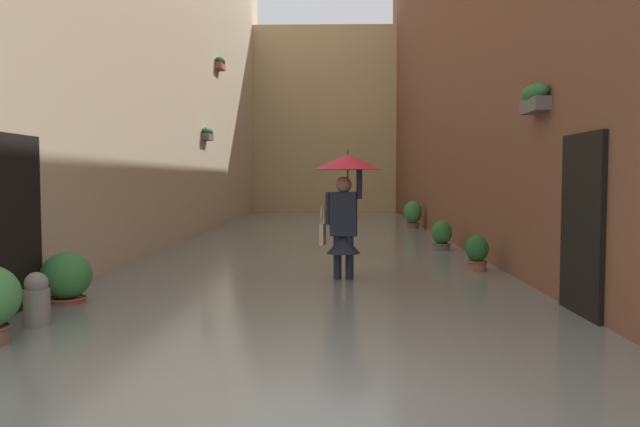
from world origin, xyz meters
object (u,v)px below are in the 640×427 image
potted_plant_far_right (66,283)px  potted_plant_near_left (413,216)px  potted_plant_mid_left (442,239)px  mooring_bollard (37,310)px  potted_plant_far_left (477,257)px  person_wading (345,194)px

potted_plant_far_right → potted_plant_near_left: 12.67m
potted_plant_mid_left → potted_plant_near_left: 5.75m
mooring_bollard → potted_plant_mid_left: bearing=-127.7°
potted_plant_far_right → mooring_bollard: potted_plant_far_right is taller
potted_plant_far_left → potted_plant_mid_left: potted_plant_mid_left is taller
potted_plant_far_left → mooring_bollard: (5.32, 3.90, -0.05)m
potted_plant_near_left → mooring_bollard: 13.65m
potted_plant_far_left → potted_plant_mid_left: size_ratio=0.94×
potted_plant_far_right → person_wading: bearing=-151.6°
potted_plant_mid_left → mooring_bollard: bearing=52.3°
potted_plant_mid_left → mooring_bollard: potted_plant_mid_left is taller
person_wading → potted_plant_far_right: bearing=28.4°
potted_plant_near_left → potted_plant_far_right: bearing=63.9°
person_wading → potted_plant_far_left: 2.55m
person_wading → potted_plant_far_left: (-2.14, -0.90, -1.05)m
potted_plant_far_left → potted_plant_near_left: size_ratio=0.77×
person_wading → potted_plant_near_left: person_wading is taller
potted_plant_far_left → potted_plant_far_right: (5.52, 2.73, 0.02)m
potted_plant_far_left → potted_plant_near_left: (-0.05, -8.65, 0.15)m
potted_plant_far_right → potted_plant_near_left: potted_plant_near_left is taller
person_wading → potted_plant_far_right: 3.98m
person_wading → potted_plant_near_left: (-2.19, -9.55, -0.89)m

